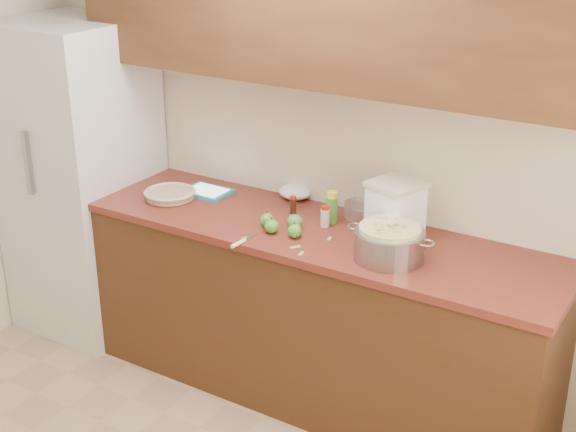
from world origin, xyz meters
The scene contains 22 objects.
room_shell centered at (0.00, 0.00, 1.30)m, with size 3.60×3.60×3.60m.
counter_run centered at (0.00, 1.48, 0.46)m, with size 2.64×0.68×0.92m.
upper_cabinets centered at (0.00, 1.63, 1.95)m, with size 2.60×0.34×0.70m, color #553219.
fridge centered at (-1.44, 1.44, 0.90)m, with size 0.70×0.70×1.80m, color silver.
pie centered at (-0.78, 1.42, 0.94)m, with size 0.28×0.28×0.05m.
colander centered at (0.53, 1.36, 1.00)m, with size 0.42×0.31×0.16m.
flour_canister centered at (0.45, 1.60, 1.06)m, with size 0.28×0.28×0.28m.
tablet centered at (-0.66, 1.59, 0.93)m, with size 0.25×0.19×0.02m.
paring_knife centered at (-0.13, 1.14, 0.93)m, with size 0.04×0.19×0.02m.
lemon_bottle centered at (0.11, 1.59, 1.00)m, with size 0.06×0.06×0.16m.
cinnamon_shaker centered at (0.11, 1.53, 0.97)m, with size 0.04×0.04×0.11m.
vanilla_bottle centered at (-0.11, 1.59, 0.97)m, with size 0.03×0.03×0.10m.
mixing_bowl centered at (0.21, 1.74, 0.96)m, with size 0.20×0.20×0.08m.
paper_towel centered at (-0.21, 1.77, 0.96)m, with size 0.18×0.15×0.07m, color white.
apple_left centered at (-0.13, 1.38, 0.96)m, with size 0.07×0.07×0.08m.
apple_center centered at (0.00, 1.42, 0.96)m, with size 0.08×0.08×0.09m.
apple_front centered at (-0.07, 1.33, 0.96)m, with size 0.07×0.07×0.08m.
apple_extra centered at (0.05, 1.34, 0.95)m, with size 0.07×0.07×0.08m.
peel_a centered at (-0.14, 1.21, 0.92)m, with size 0.03×0.01×0.00m, color #85B759.
peel_b centered at (0.20, 1.41, 0.92)m, with size 0.04×0.02×0.00m, color #85B759.
peel_c centered at (0.11, 1.25, 0.92)m, with size 0.05×0.02×0.00m, color #85B759.
peel_d centered at (0.17, 1.20, 0.92)m, with size 0.04×0.02×0.00m, color #85B759.
Camera 1 is at (1.84, -1.62, 2.47)m, focal length 50.00 mm.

